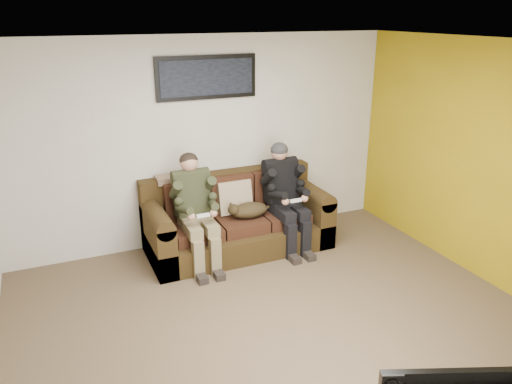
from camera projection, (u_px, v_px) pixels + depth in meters
name	position (u px, v px, depth m)	size (l,w,h in m)	color
floor	(283.00, 328.00, 4.75)	(5.00, 5.00, 0.00)	brown
ceiling	(289.00, 45.00, 3.86)	(5.00, 5.00, 0.00)	silver
wall_back	(205.00, 142.00, 6.24)	(5.00, 5.00, 0.00)	beige
wall_front	(499.00, 358.00, 2.37)	(5.00, 5.00, 0.00)	beige
wall_right	(498.00, 167.00, 5.24)	(4.50, 4.50, 0.00)	beige
accent_wall_right	(497.00, 167.00, 5.24)	(4.50, 4.50, 0.00)	#A78B10
sofa	(236.00, 221.00, 6.30)	(2.26, 0.97, 0.92)	#362610
throw_pillow	(235.00, 197.00, 6.23)	(0.43, 0.12, 0.41)	tan
throw_blanket	(175.00, 178.00, 6.09)	(0.46, 0.23, 0.08)	tan
person_left	(195.00, 204.00, 5.78)	(0.51, 0.87, 1.31)	#817250
person_right	(285.00, 190.00, 6.22)	(0.51, 0.86, 1.32)	black
cat	(248.00, 210.00, 6.11)	(0.66, 0.26, 0.24)	#413219
framed_poster	(207.00, 77.00, 5.96)	(1.25, 0.05, 0.52)	black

